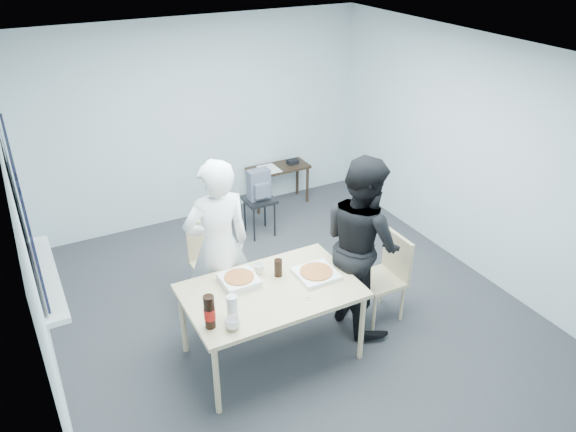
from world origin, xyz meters
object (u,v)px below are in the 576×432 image
person_black (362,243)px  mug_a (233,323)px  mug_b (259,269)px  soda_bottle (210,312)px  chair_right (388,271)px  side_table (278,172)px  backpack (259,185)px  person_white (218,247)px  stool (259,206)px  dining_table (271,295)px  chair_far (211,256)px

person_black → mug_a: 1.55m
mug_b → soda_bottle: (-0.66, -0.50, 0.09)m
chair_right → mug_a: chair_right is taller
side_table → backpack: size_ratio=2.22×
person_white → mug_a: size_ratio=14.39×
person_black → mug_b: person_black is taller
stool → mug_b: bearing=-115.0°
person_white → person_black: size_ratio=1.00×
person_white → backpack: (1.10, 1.43, -0.19)m
chair_right → person_white: (-1.53, 0.63, 0.37)m
backpack → mug_b: 2.00m
dining_table → stool: size_ratio=2.99×
mug_a → chair_far: bearing=76.4°
dining_table → person_white: person_white is taller
chair_right → mug_a: (-1.80, -0.35, 0.27)m
person_white → soda_bottle: (-0.42, -0.88, -0.01)m
chair_far → mug_a: chair_far is taller
person_black → backpack: bearing=3.7°
chair_far → side_table: bearing=45.5°
person_black → side_table: bearing=-10.1°
chair_far → chair_right: size_ratio=1.00×
dining_table → chair_right: 1.31m
person_white → side_table: 2.74m
chair_far → stool: chair_far is taller
dining_table → chair_far: 1.12m
mug_a → soda_bottle: (-0.15, 0.10, 0.09)m
chair_right → soda_bottle: bearing=-172.7°
person_white → stool: 1.88m
soda_bottle → side_table: bearing=54.6°
person_white → mug_a: bearing=74.6°
person_white → side_table: size_ratio=2.09×
dining_table → person_white: bearing=109.6°
person_white → mug_b: bearing=123.4°
side_table → mug_a: bearing=-122.6°
side_table → soda_bottle: soda_bottle is taller
mug_a → mug_b: size_ratio=1.23×
stool → mug_a: mug_a is taller
chair_far → stool: bearing=44.2°
backpack → mug_b: bearing=-113.9°
chair_right → backpack: bearing=101.8°
dining_table → person_black: (1.00, 0.07, 0.21)m
stool → soda_bottle: 2.81m
side_table → stool: size_ratio=1.67×
chair_far → dining_table: bearing=-82.0°
person_white → person_black: 1.35m
soda_bottle → chair_far: bearing=69.7°
person_white → stool: bearing=-127.1°
dining_table → mug_a: (-0.50, -0.33, 0.11)m
chair_right → dining_table: bearing=-179.2°
person_white → dining_table: bearing=109.6°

